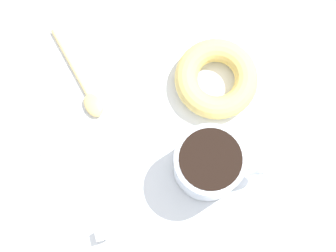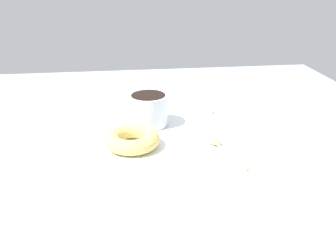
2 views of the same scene
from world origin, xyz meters
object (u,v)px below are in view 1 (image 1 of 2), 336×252
(spoon, at_px, (86,92))
(sugar_cube, at_px, (101,235))
(donut, at_px, (216,79))
(coffee_cup, at_px, (210,163))

(spoon, distance_m, sugar_cube, 0.20)
(spoon, bearing_deg, donut, 170.46)
(donut, distance_m, spoon, 0.18)
(spoon, height_order, sugar_cube, sugar_cube)
(spoon, relative_size, sugar_cube, 9.91)
(donut, distance_m, sugar_cube, 0.26)
(donut, relative_size, spoon, 0.80)
(coffee_cup, bearing_deg, spoon, -46.61)
(coffee_cup, xyz_separation_m, sugar_cube, (0.16, 0.05, -0.03))
(coffee_cup, xyz_separation_m, spoon, (0.14, -0.14, -0.03))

